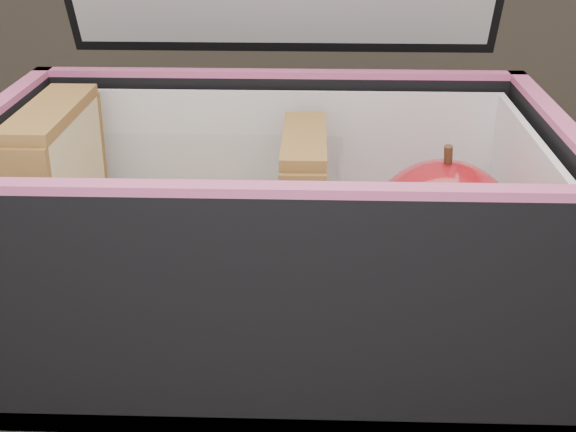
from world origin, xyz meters
The scene contains 8 objects.
kitchen_table centered at (0.00, 0.00, 0.66)m, with size 1.20×0.80×0.75m.
lunch_bag centered at (0.03, -0.01, 0.82)m, with size 0.33×0.31×0.31m.
plastic_tub centered at (-0.02, 0.00, 0.80)m, with size 0.19×0.14×0.08m, color white, non-canonical shape.
sandwich_left centered at (-0.09, 0.00, 0.82)m, with size 0.03×0.10×0.11m.
sandwich_right centered at (0.05, 0.00, 0.82)m, with size 0.02×0.09×0.10m.
carrot_sticks centered at (-0.03, 0.00, 0.78)m, with size 0.05×0.14×0.03m.
paper_napkin centered at (0.12, 0.00, 0.77)m, with size 0.08×0.08×0.01m, color white.
red_apple centered at (0.13, -0.01, 0.81)m, with size 0.11×0.11×0.09m.
Camera 1 is at (0.05, -0.43, 1.00)m, focal length 50.00 mm.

